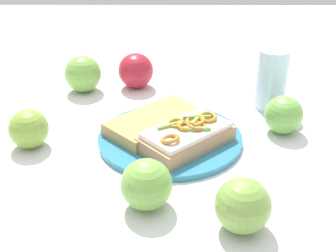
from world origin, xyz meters
TOP-DOWN VIEW (x-y plane):
  - ground_plane at (0.00, 0.00)m, footprint 2.00×2.00m
  - plate at (0.00, 0.00)m, footprint 0.26×0.26m
  - sandwich at (0.03, -0.03)m, footprint 0.18×0.18m
  - bread_slice_side at (-0.03, 0.03)m, footprint 0.20×0.20m
  - apple_0 at (0.21, 0.04)m, footprint 0.10×0.10m
  - apple_1 at (-0.03, -0.19)m, footprint 0.10×0.10m
  - apple_2 at (-0.19, 0.22)m, footprint 0.12×0.12m
  - apple_3 at (-0.08, 0.25)m, footprint 0.11×0.11m
  - apple_4 at (-0.25, -0.02)m, footprint 0.10×0.10m
  - apple_5 at (0.10, -0.24)m, footprint 0.09×0.09m
  - drinking_glass at (0.21, 0.14)m, footprint 0.06×0.06m

SIDE VIEW (x-z plane):
  - ground_plane at x=0.00m, z-range 0.00..0.00m
  - plate at x=0.00m, z-range 0.00..0.01m
  - bread_slice_side at x=-0.03m, z-range 0.01..0.03m
  - sandwich at x=0.03m, z-range 0.01..0.05m
  - apple_4 at x=-0.25m, z-range 0.00..0.07m
  - apple_0 at x=0.21m, z-range 0.00..0.07m
  - apple_1 at x=-0.03m, z-range 0.00..0.08m
  - apple_5 at x=0.10m, z-range 0.00..0.08m
  - apple_3 at x=-0.08m, z-range 0.00..0.08m
  - apple_2 at x=-0.19m, z-range 0.00..0.08m
  - drinking_glass at x=0.21m, z-range 0.00..0.13m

